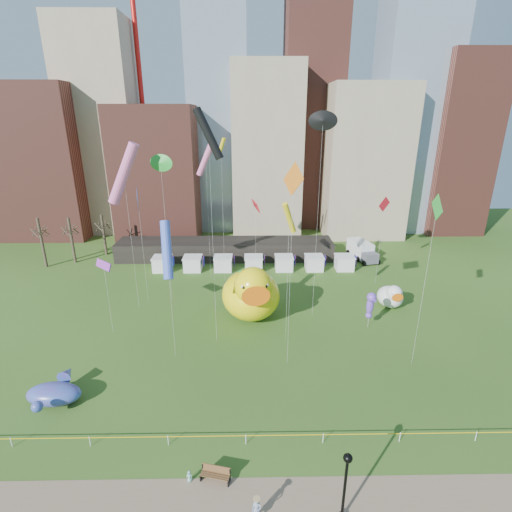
{
  "coord_description": "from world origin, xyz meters",
  "views": [
    {
      "loc": [
        0.39,
        -23.1,
        23.96
      ],
      "look_at": [
        0.95,
        9.74,
        12.0
      ],
      "focal_mm": 27.0,
      "sensor_mm": 36.0,
      "label": 1
    }
  ],
  "objects_px": {
    "small_duck": "(391,296)",
    "woman": "(257,510)",
    "seahorse_green": "(243,283)",
    "box_truck": "(362,250)",
    "toddler": "(189,476)",
    "lamppost": "(346,479)",
    "seahorse_purple": "(371,304)",
    "big_duck": "(251,293)",
    "whale_inflatable": "(55,392)",
    "park_bench": "(216,473)"
  },
  "relations": [
    {
      "from": "big_duck",
      "to": "whale_inflatable",
      "type": "relative_size",
      "value": 1.66
    },
    {
      "from": "seahorse_purple",
      "to": "box_truck",
      "type": "xyz_separation_m",
      "value": [
        5.72,
        23.84,
        -1.65
      ]
    },
    {
      "from": "seahorse_green",
      "to": "box_truck",
      "type": "distance_m",
      "value": 28.66
    },
    {
      "from": "woman",
      "to": "small_duck",
      "type": "bearing_deg",
      "value": 70.5
    },
    {
      "from": "small_duck",
      "to": "seahorse_green",
      "type": "distance_m",
      "value": 19.7
    },
    {
      "from": "small_duck",
      "to": "seahorse_purple",
      "type": "relative_size",
      "value": 0.98
    },
    {
      "from": "seahorse_green",
      "to": "lamppost",
      "type": "bearing_deg",
      "value": -51.85
    },
    {
      "from": "seahorse_purple",
      "to": "toddler",
      "type": "distance_m",
      "value": 27.73
    },
    {
      "from": "small_duck",
      "to": "seahorse_purple",
      "type": "distance_m",
      "value": 7.05
    },
    {
      "from": "woman",
      "to": "big_duck",
      "type": "bearing_deg",
      "value": 103.57
    },
    {
      "from": "small_duck",
      "to": "whale_inflatable",
      "type": "xyz_separation_m",
      "value": [
        -35.97,
        -17.5,
        -0.63
      ]
    },
    {
      "from": "lamppost",
      "to": "park_bench",
      "type": "bearing_deg",
      "value": 160.5
    },
    {
      "from": "lamppost",
      "to": "toddler",
      "type": "xyz_separation_m",
      "value": [
        -10.0,
        2.8,
        -2.85
      ]
    },
    {
      "from": "box_truck",
      "to": "whale_inflatable",
      "type": "bearing_deg",
      "value": -149.07
    },
    {
      "from": "small_duck",
      "to": "seahorse_green",
      "type": "xyz_separation_m",
      "value": [
        -19.51,
        -0.96,
        2.52
      ]
    },
    {
      "from": "seahorse_purple",
      "to": "box_truck",
      "type": "relative_size",
      "value": 0.61
    },
    {
      "from": "big_duck",
      "to": "lamppost",
      "type": "relative_size",
      "value": 1.9
    },
    {
      "from": "park_bench",
      "to": "lamppost",
      "type": "xyz_separation_m",
      "value": [
        8.19,
        -2.9,
        2.73
      ]
    },
    {
      "from": "seahorse_green",
      "to": "seahorse_purple",
      "type": "height_order",
      "value": "seahorse_green"
    },
    {
      "from": "small_duck",
      "to": "woman",
      "type": "relative_size",
      "value": 2.63
    },
    {
      "from": "seahorse_green",
      "to": "woman",
      "type": "relative_size",
      "value": 3.38
    },
    {
      "from": "seahorse_green",
      "to": "seahorse_purple",
      "type": "xyz_separation_m",
      "value": [
        15.08,
        -4.29,
        -0.91
      ]
    },
    {
      "from": "small_duck",
      "to": "whale_inflatable",
      "type": "distance_m",
      "value": 40.01
    },
    {
      "from": "big_duck",
      "to": "park_bench",
      "type": "distance_m",
      "value": 23.23
    },
    {
      "from": "whale_inflatable",
      "to": "park_bench",
      "type": "height_order",
      "value": "whale_inflatable"
    },
    {
      "from": "big_duck",
      "to": "seahorse_purple",
      "type": "distance_m",
      "value": 14.27
    },
    {
      "from": "seahorse_green",
      "to": "seahorse_purple",
      "type": "relative_size",
      "value": 1.26
    },
    {
      "from": "box_truck",
      "to": "toddler",
      "type": "bearing_deg",
      "value": -131.79
    },
    {
      "from": "box_truck",
      "to": "seahorse_green",
      "type": "bearing_deg",
      "value": -149.92
    },
    {
      "from": "seahorse_green",
      "to": "lamppost",
      "type": "height_order",
      "value": "seahorse_green"
    },
    {
      "from": "big_duck",
      "to": "box_truck",
      "type": "distance_m",
      "value": 29.15
    },
    {
      "from": "whale_inflatable",
      "to": "park_bench",
      "type": "relative_size",
      "value": 2.87
    },
    {
      "from": "small_duck",
      "to": "seahorse_green",
      "type": "bearing_deg",
      "value": -178.2
    },
    {
      "from": "seahorse_green",
      "to": "woman",
      "type": "bearing_deg",
      "value": -62.76
    },
    {
      "from": "seahorse_purple",
      "to": "small_duck",
      "type": "bearing_deg",
      "value": 40.16
    },
    {
      "from": "lamppost",
      "to": "whale_inflatable",
      "type": "bearing_deg",
      "value": 154.43
    },
    {
      "from": "park_bench",
      "to": "toddler",
      "type": "distance_m",
      "value": 1.82
    },
    {
      "from": "big_duck",
      "to": "lamppost",
      "type": "bearing_deg",
      "value": -84.11
    },
    {
      "from": "woman",
      "to": "toddler",
      "type": "height_order",
      "value": "woman"
    },
    {
      "from": "whale_inflatable",
      "to": "woman",
      "type": "xyz_separation_m",
      "value": [
        17.69,
        -11.04,
        -0.09
      ]
    },
    {
      "from": "whale_inflatable",
      "to": "seahorse_green",
      "type": "bearing_deg",
      "value": 47.18
    },
    {
      "from": "seahorse_purple",
      "to": "whale_inflatable",
      "type": "xyz_separation_m",
      "value": [
        -31.54,
        -12.25,
        -2.23
      ]
    },
    {
      "from": "whale_inflatable",
      "to": "toddler",
      "type": "relative_size",
      "value": 6.94
    },
    {
      "from": "lamppost",
      "to": "woman",
      "type": "height_order",
      "value": "lamppost"
    },
    {
      "from": "park_bench",
      "to": "lamppost",
      "type": "distance_m",
      "value": 9.1
    },
    {
      "from": "seahorse_purple",
      "to": "toddler",
      "type": "relative_size",
      "value": 5.16
    },
    {
      "from": "lamppost",
      "to": "box_truck",
      "type": "xyz_separation_m",
      "value": [
        14.19,
        47.13,
        -1.76
      ]
    },
    {
      "from": "park_bench",
      "to": "whale_inflatable",
      "type": "bearing_deg",
      "value": 164.68
    },
    {
      "from": "seahorse_green",
      "to": "toddler",
      "type": "height_order",
      "value": "seahorse_green"
    },
    {
      "from": "whale_inflatable",
      "to": "lamppost",
      "type": "distance_m",
      "value": 25.67
    }
  ]
}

